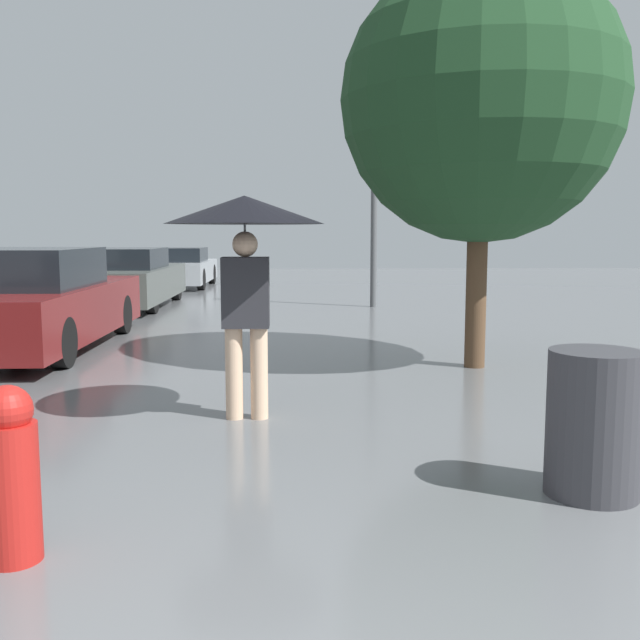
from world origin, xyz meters
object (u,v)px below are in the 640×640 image
parked_car_second (33,303)px  parked_car_farthest (181,268)px  pedestrian (245,231)px  tree (481,102)px  parked_car_third (125,279)px  trash_bin (594,423)px  fire_hydrant (10,475)px  street_lamp (374,183)px

parked_car_second → parked_car_farthest: (0.19, 11.03, -0.09)m
pedestrian → parked_car_second: pedestrian is taller
pedestrian → tree: tree is taller
tree → pedestrian: bearing=-138.1°
pedestrian → parked_car_third: 9.77m
trash_bin → tree: bearing=85.4°
parked_car_second → tree: size_ratio=1.01×
pedestrian → fire_hydrant: bearing=-109.9°
tree → fire_hydrant: 6.39m
tree → street_lamp: size_ratio=1.06×
parked_car_third → parked_car_farthest: (0.29, 5.51, -0.05)m
parked_car_farthest → parked_car_second: bearing=-91.0°
parked_car_second → tree: 6.17m
parked_car_third → pedestrian: bearing=-71.1°
street_lamp → fire_hydrant: (-2.96, -11.52, -2.14)m
parked_car_third → fire_hydrant: 11.96m
trash_bin → fire_hydrant: trash_bin is taller
fire_hydrant → parked_car_farthest: bearing=96.4°
street_lamp → trash_bin: (0.11, -10.77, -2.13)m
street_lamp → parked_car_third: bearing=177.4°
tree → street_lamp: 6.77m
tree → trash_bin: tree is taller
pedestrian → parked_car_second: bearing=129.8°
pedestrian → trash_bin: size_ratio=2.13×
pedestrian → parked_car_third: bearing=108.9°
parked_car_third → tree: size_ratio=1.00×
parked_car_second → trash_bin: (5.20, -5.48, -0.19)m
street_lamp → fire_hydrant: size_ratio=5.08×
parked_car_third → parked_car_farthest: size_ratio=1.13×
parked_car_third → street_lamp: street_lamp is taller
parked_car_third → street_lamp: size_ratio=1.06×
pedestrian → parked_car_farthest: bearing=101.0°
pedestrian → parked_car_second: (-3.06, 3.67, -0.94)m
pedestrian → street_lamp: 9.25m
parked_car_farthest → street_lamp: size_ratio=0.94×
parked_car_third → fire_hydrant: (2.23, -11.75, -0.16)m
parked_car_second → street_lamp: street_lamp is taller
parked_car_farthest → fire_hydrant: parked_car_farthest is taller
street_lamp → parked_car_second: bearing=-133.9°
fire_hydrant → parked_car_second: bearing=108.9°
pedestrian → parked_car_farthest: 15.01m
parked_car_third → street_lamp: (5.19, -0.23, 1.98)m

